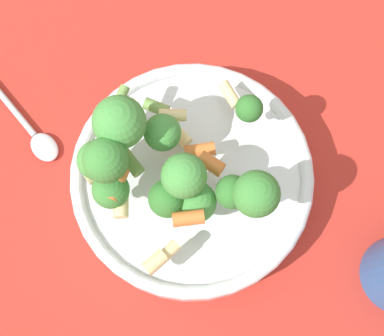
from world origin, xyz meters
name	(u,v)px	position (x,y,z in m)	size (l,w,h in m)	color
ground_plane	(192,185)	(0.00, 0.00, 0.00)	(3.00, 3.00, 0.00)	#B72D23
bowl	(192,179)	(0.00, 0.00, 0.03)	(0.24, 0.24, 0.05)	silver
pasta_salad	(163,166)	(-0.02, -0.01, 0.10)	(0.18, 0.20, 0.10)	#8CB766
spoon	(25,124)	(-0.19, 0.06, 0.00)	(0.13, 0.14, 0.01)	silver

